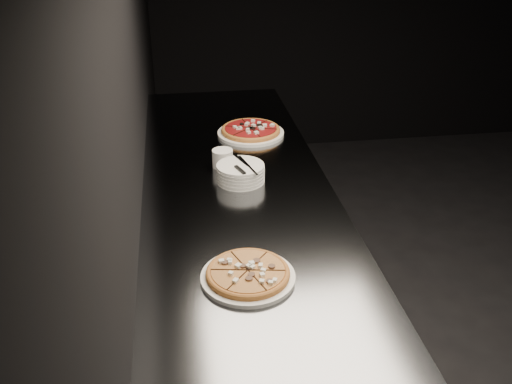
{
  "coord_description": "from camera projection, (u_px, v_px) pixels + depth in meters",
  "views": [
    {
      "loc": [
        -2.35,
        -2.0,
        1.95
      ],
      "look_at": [
        -2.08,
        -0.18,
        0.98
      ],
      "focal_mm": 40.0,
      "sensor_mm": 36.0,
      "label": 1
    }
  ],
  "objects": [
    {
      "name": "cutlery",
      "position": [
        243.0,
        166.0,
        2.25
      ],
      "size": [
        0.06,
        0.2,
        0.01
      ],
      "rotation": [
        0.0,
        0.0,
        0.35
      ],
      "color": "silver",
      "rests_on": "plate_stack"
    },
    {
      "name": "pizza_mushroom",
      "position": [
        248.0,
        274.0,
        1.7
      ],
      "size": [
        0.29,
        0.29,
        0.03
      ],
      "rotation": [
        0.0,
        0.0,
        -0.17
      ],
      "color": "white",
      "rests_on": "counter"
    },
    {
      "name": "pizza_tomato",
      "position": [
        251.0,
        131.0,
        2.72
      ],
      "size": [
        0.36,
        0.36,
        0.04
      ],
      "rotation": [
        0.0,
        0.0,
        -0.31
      ],
      "color": "white",
      "rests_on": "counter"
    },
    {
      "name": "ramekin",
      "position": [
        223.0,
        158.0,
        2.4
      ],
      "size": [
        0.09,
        0.09,
        0.08
      ],
      "color": "white",
      "rests_on": "counter"
    },
    {
      "name": "counter",
      "position": [
        239.0,
        280.0,
        2.47
      ],
      "size": [
        0.74,
        2.44,
        0.92
      ],
      "color": "slate",
      "rests_on": "floor"
    },
    {
      "name": "wall_left",
      "position": [
        130.0,
        70.0,
        1.98
      ],
      "size": [
        0.02,
        5.0,
        2.8
      ],
      "primitive_type": "cube",
      "color": "black",
      "rests_on": "floor"
    },
    {
      "name": "plate_stack",
      "position": [
        240.0,
        173.0,
        2.28
      ],
      "size": [
        0.19,
        0.19,
        0.07
      ],
      "color": "white",
      "rests_on": "counter"
    }
  ]
}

